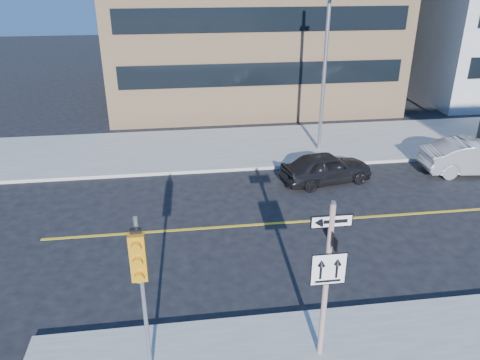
{
  "coord_description": "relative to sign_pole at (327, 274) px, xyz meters",
  "views": [
    {
      "loc": [
        -3.07,
        -10.69,
        8.56
      ],
      "look_at": [
        -1.04,
        4.0,
        1.84
      ],
      "focal_mm": 35.0,
      "sensor_mm": 36.0,
      "label": 1
    }
  ],
  "objects": [
    {
      "name": "sign_pole",
      "position": [
        0.0,
        0.0,
        0.0
      ],
      "size": [
        0.92,
        0.92,
        4.06
      ],
      "color": "beige",
      "rests_on": "near_sidewalk"
    },
    {
      "name": "ground",
      "position": [
        0.0,
        2.51,
        -2.44
      ],
      "size": [
        120.0,
        120.0,
        0.0
      ],
      "primitive_type": "plane",
      "color": "black",
      "rests_on": "ground"
    },
    {
      "name": "parked_car_a",
      "position": [
        3.2,
        9.82,
        -1.75
      ],
      "size": [
        2.39,
        4.24,
        1.36
      ],
      "primitive_type": "imported",
      "rotation": [
        0.0,
        0.0,
        1.77
      ],
      "color": "black",
      "rests_on": "ground"
    },
    {
      "name": "traffic_signal",
      "position": [
        -4.0,
        -0.15,
        0.59
      ],
      "size": [
        0.32,
        0.45,
        4.0
      ],
      "color": "gray",
      "rests_on": "near_sidewalk"
    },
    {
      "name": "streetlight_a",
      "position": [
        4.0,
        13.27,
        2.32
      ],
      "size": [
        0.55,
        2.25,
        8.0
      ],
      "color": "gray",
      "rests_on": "far_sidewalk"
    },
    {
      "name": "parked_car_b",
      "position": [
        10.18,
        9.9,
        -1.67
      ],
      "size": [
        2.03,
        4.8,
        1.54
      ],
      "primitive_type": "imported",
      "rotation": [
        0.0,
        0.0,
        1.48
      ],
      "color": "gray",
      "rests_on": "ground"
    }
  ]
}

